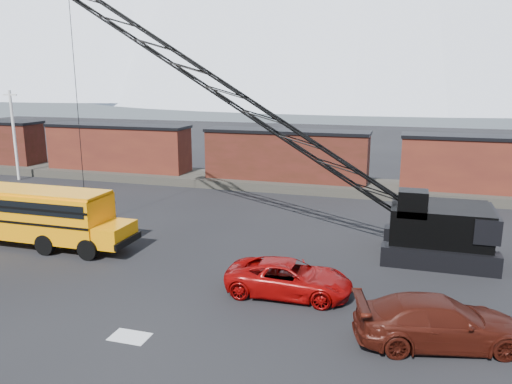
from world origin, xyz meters
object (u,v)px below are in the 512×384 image
at_px(red_pickup, 289,278).
at_px(school_bus, 29,213).
at_px(crawler_crane, 247,105).
at_px(maroon_suv, 439,322).

bearing_deg(red_pickup, school_bus, 80.31).
relative_size(red_pickup, crawler_crane, 0.22).
height_order(school_bus, crawler_crane, crawler_crane).
bearing_deg(crawler_crane, red_pickup, -58.49).
xyz_separation_m(school_bus, red_pickup, (15.22, -2.23, -1.05)).
relative_size(school_bus, crawler_crane, 0.49).
relative_size(maroon_suv, crawler_crane, 0.25).
height_order(school_bus, maroon_suv, school_bus).
height_order(red_pickup, crawler_crane, crawler_crane).
bearing_deg(maroon_suv, school_bus, 62.71).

